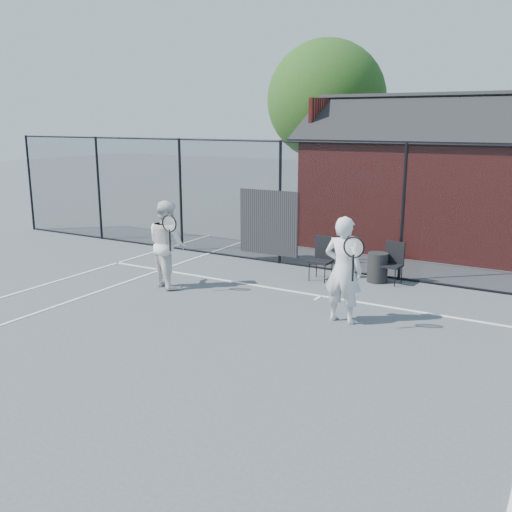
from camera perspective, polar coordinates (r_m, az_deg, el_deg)
The scene contains 10 objects.
ground at distance 9.06m, azimuth -1.22°, elevation -8.97°, with size 80.00×80.00×0.00m, color #4B4E55.
court_lines at distance 8.05m, azimuth -6.21°, elevation -11.98°, with size 11.02×18.00×0.01m.
fence at distance 13.17m, azimuth 8.97°, elevation 4.50°, with size 22.04×3.00×3.00m.
clubhouse at distance 16.71m, azimuth 16.61°, elevation 6.52°, with size 6.50×4.36×4.19m.
tree_left at distance 22.48m, azimuth 7.06°, elevation 15.19°, with size 4.48×4.48×6.44m.
player_front at distance 9.92m, azimuth 8.72°, elevation -1.38°, with size 0.85×0.63×1.88m.
player_back at distance 12.11m, azimuth -8.86°, elevation 1.20°, with size 1.10×1.00×1.84m.
chair_left at distance 12.61m, azimuth 13.37°, elevation -0.76°, with size 0.42×0.44×0.88m, color black.
chair_right at distance 12.61m, azimuth 6.50°, elevation -0.34°, with size 0.45×0.47×0.94m, color black.
waste_bin at distance 12.72m, azimuth 12.06°, elevation -1.12°, with size 0.44×0.44×0.65m, color #242424.
Camera 1 is at (4.35, -7.15, 3.44)m, focal length 40.00 mm.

